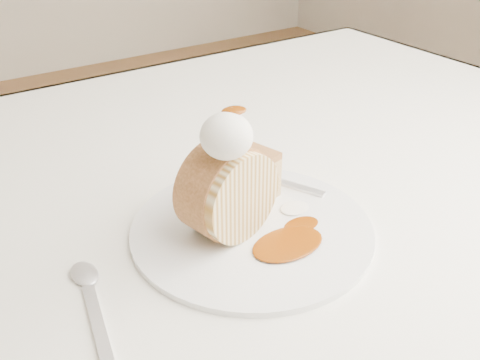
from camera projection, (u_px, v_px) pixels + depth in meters
table at (215, 213)px, 0.82m from camera, size 1.40×0.90×0.75m
plate at (252, 229)px, 0.63m from camera, size 0.35×0.35×0.01m
roulade_slice at (228, 191)px, 0.59m from camera, size 0.12×0.08×0.10m
cake_chunk at (248, 179)px, 0.67m from camera, size 0.08×0.07×0.05m
whipped_cream at (226, 136)px, 0.54m from camera, size 0.05×0.05×0.05m
caramel_drizzle at (234, 105)px, 0.54m from camera, size 0.03×0.02×0.01m
caramel_pool at (288, 244)px, 0.59m from camera, size 0.10×0.08×0.00m
fork at (282, 183)px, 0.71m from camera, size 0.09×0.16×0.00m
spoon at (99, 330)px, 0.49m from camera, size 0.05×0.16×0.00m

